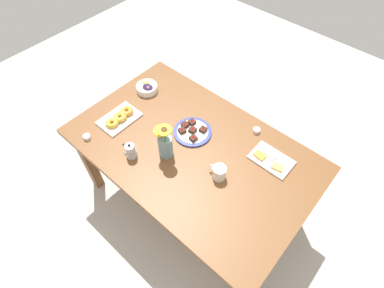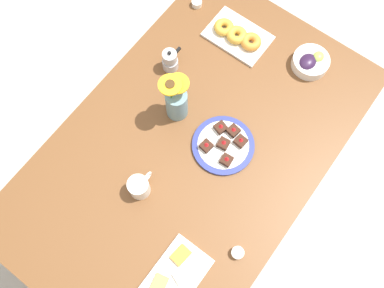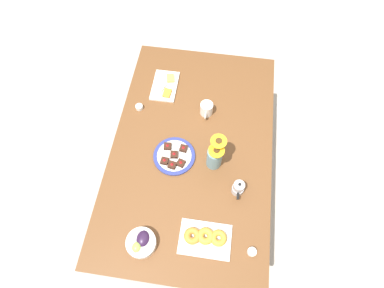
% 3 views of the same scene
% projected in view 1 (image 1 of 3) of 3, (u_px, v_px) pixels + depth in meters
% --- Properties ---
extents(ground_plane, '(6.00, 6.00, 0.00)m').
position_uv_depth(ground_plane, '(192.00, 200.00, 2.54)').
color(ground_plane, '#B7B2A8').
extents(dining_table, '(1.60, 1.00, 0.74)m').
position_uv_depth(dining_table, '(192.00, 155.00, 2.02)').
color(dining_table, brown).
rests_on(dining_table, ground_plane).
extents(coffee_mug, '(0.12, 0.08, 0.09)m').
position_uv_depth(coffee_mug, '(219.00, 172.00, 1.78)').
color(coffee_mug, white).
rests_on(coffee_mug, dining_table).
extents(grape_bowl, '(0.16, 0.16, 0.07)m').
position_uv_depth(grape_bowl, '(147.00, 88.00, 2.26)').
color(grape_bowl, white).
rests_on(grape_bowl, dining_table).
extents(cheese_platter, '(0.26, 0.17, 0.03)m').
position_uv_depth(cheese_platter, '(271.00, 160.00, 1.88)').
color(cheese_platter, white).
rests_on(cheese_platter, dining_table).
extents(croissant_platter, '(0.19, 0.28, 0.05)m').
position_uv_depth(croissant_platter, '(120.00, 118.00, 2.08)').
color(croissant_platter, white).
rests_on(croissant_platter, dining_table).
extents(jam_cup_honey, '(0.05, 0.05, 0.03)m').
position_uv_depth(jam_cup_honey, '(257.00, 130.00, 2.02)').
color(jam_cup_honey, white).
rests_on(jam_cup_honey, dining_table).
extents(jam_cup_berry, '(0.05, 0.05, 0.03)m').
position_uv_depth(jam_cup_berry, '(87.00, 137.00, 1.99)').
color(jam_cup_berry, white).
rests_on(jam_cup_berry, dining_table).
extents(dessert_plate, '(0.26, 0.26, 0.05)m').
position_uv_depth(dessert_plate, '(192.00, 131.00, 2.02)').
color(dessert_plate, navy).
rests_on(dessert_plate, dining_table).
extents(flower_vase, '(0.13, 0.10, 0.27)m').
position_uv_depth(flower_vase, '(165.00, 145.00, 1.84)').
color(flower_vase, '#6B939E').
rests_on(flower_vase, dining_table).
extents(moka_pot, '(0.11, 0.07, 0.12)m').
position_uv_depth(moka_pot, '(131.00, 151.00, 1.87)').
color(moka_pot, '#B7B7BC').
rests_on(moka_pot, dining_table).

